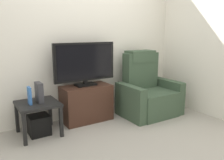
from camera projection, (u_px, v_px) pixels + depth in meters
ground_plane at (117, 141)px, 3.06m from camera, size 6.40×6.40×0.00m
wall_back at (79, 38)px, 3.73m from camera, size 6.40×0.06×2.60m
wall_side at (214, 38)px, 3.78m from camera, size 0.06×4.48×2.60m
tv_stand at (87, 103)px, 3.71m from camera, size 0.77×0.40×0.57m
television at (85, 63)px, 3.60m from camera, size 1.00×0.20×0.67m
recliner_armchair at (147, 92)px, 4.02m from camera, size 0.98×0.78×1.08m
side_table at (38, 108)px, 3.18m from camera, size 0.54×0.54×0.46m
subwoofer_box at (39, 125)px, 3.23m from camera, size 0.28×0.28×0.28m
book_upright at (30, 96)px, 3.07m from camera, size 0.03×0.12×0.23m
game_console at (39, 92)px, 3.16m from camera, size 0.07×0.20×0.27m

